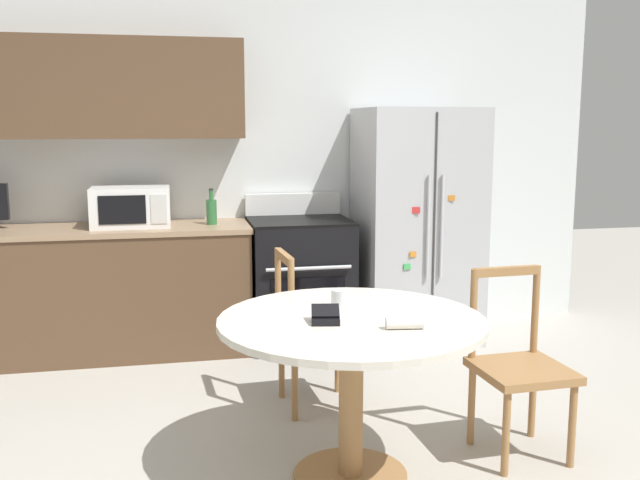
{
  "coord_description": "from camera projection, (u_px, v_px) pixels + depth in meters",
  "views": [
    {
      "loc": [
        -0.71,
        -2.75,
        1.6
      ],
      "look_at": [
        0.12,
        1.15,
        0.95
      ],
      "focal_mm": 40.0,
      "sensor_mm": 36.0,
      "label": 1
    }
  ],
  "objects": [
    {
      "name": "dining_table",
      "position": [
        351.0,
        350.0,
        3.16
      ],
      "size": [
        1.19,
        1.19,
        0.76
      ],
      "color": "beige",
      "rests_on": "ground_plane"
    },
    {
      "name": "dining_chair_far",
      "position": [
        312.0,
        333.0,
        4.02
      ],
      "size": [
        0.44,
        0.44,
        0.9
      ],
      "rotation": [
        0.0,
        0.0,
        4.77
      ],
      "color": "#9E7042",
      "rests_on": "ground_plane"
    },
    {
      "name": "dining_chair_right",
      "position": [
        519.0,
        368.0,
        3.45
      ],
      "size": [
        0.44,
        0.44,
        0.9
      ],
      "rotation": [
        0.0,
        0.0,
        3.19
      ],
      "color": "#9E7042",
      "rests_on": "ground_plane"
    },
    {
      "name": "microwave",
      "position": [
        131.0,
        206.0,
        4.92
      ],
      "size": [
        0.53,
        0.39,
        0.27
      ],
      "color": "white",
      "rests_on": "kitchen_counter"
    },
    {
      "name": "kitchen_counter",
      "position": [
        103.0,
        291.0,
        4.95
      ],
      "size": [
        2.05,
        0.64,
        0.9
      ],
      "color": "brown",
      "rests_on": "ground_plane"
    },
    {
      "name": "counter_bottle",
      "position": [
        212.0,
        211.0,
        5.01
      ],
      "size": [
        0.07,
        0.07,
        0.25
      ],
      "color": "#2D6B38",
      "rests_on": "kitchen_counter"
    },
    {
      "name": "folded_napkin",
      "position": [
        405.0,
        323.0,
        2.97
      ],
      "size": [
        0.16,
        0.07,
        0.05
      ],
      "color": "silver",
      "rests_on": "dining_table"
    },
    {
      "name": "back_wall",
      "position": [
        224.0,
        146.0,
        5.27
      ],
      "size": [
        5.2,
        0.44,
        2.6
      ],
      "color": "silver",
      "rests_on": "ground_plane"
    },
    {
      "name": "refrigerator",
      "position": [
        416.0,
        225.0,
        5.28
      ],
      "size": [
        0.84,
        0.75,
        1.71
      ],
      "color": "#B2B5BA",
      "rests_on": "ground_plane"
    },
    {
      "name": "oven_range",
      "position": [
        300.0,
        280.0,
        5.21
      ],
      "size": [
        0.72,
        0.68,
        1.08
      ],
      "color": "black",
      "rests_on": "ground_plane"
    },
    {
      "name": "wallet",
      "position": [
        325.0,
        316.0,
        3.06
      ],
      "size": [
        0.14,
        0.15,
        0.07
      ],
      "color": "black",
      "rests_on": "dining_table"
    },
    {
      "name": "candle_glass",
      "position": [
        341.0,
        300.0,
        3.29
      ],
      "size": [
        0.09,
        0.09,
        0.09
      ],
      "color": "silver",
      "rests_on": "dining_table"
    }
  ]
}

